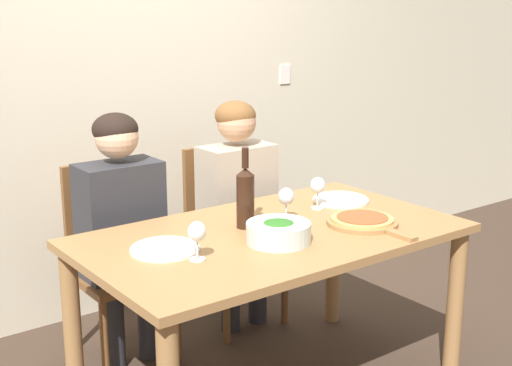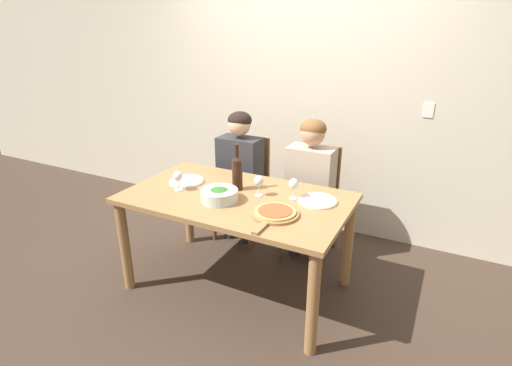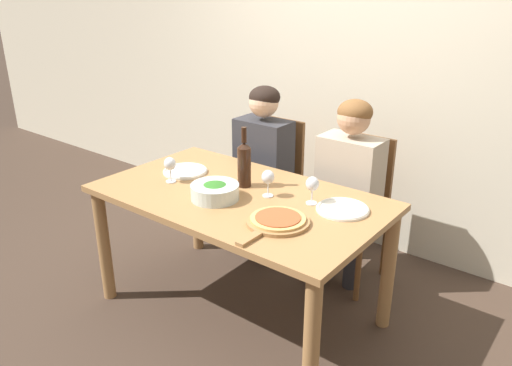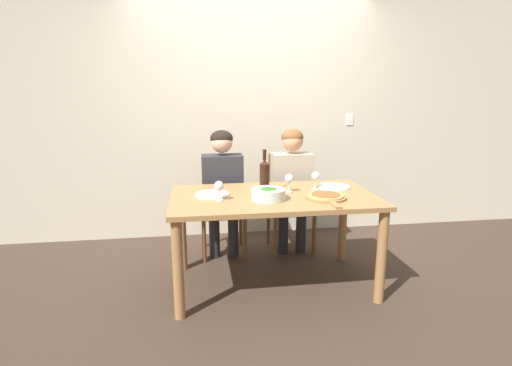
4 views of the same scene
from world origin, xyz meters
name	(u,v)px [view 3 (image 3 of 4)]	position (x,y,z in m)	size (l,w,h in m)	color
ground_plane	(241,309)	(0.00, 0.00, 0.00)	(40.00, 40.00, 0.00)	#3D2D23
back_wall	(357,59)	(0.00, 1.30, 1.35)	(10.00, 0.06, 2.70)	beige
dining_table	(239,212)	(0.00, 0.00, 0.65)	(1.60, 0.92, 0.76)	#9E7042
chair_left	(271,182)	(-0.36, 0.79, 0.50)	(0.42, 0.42, 0.94)	brown
chair_right	(354,205)	(0.31, 0.79, 0.50)	(0.42, 0.42, 0.94)	brown
person_woman	(262,156)	(-0.36, 0.68, 0.73)	(0.47, 0.51, 1.21)	#28282D
person_man	(348,178)	(0.31, 0.68, 0.73)	(0.47, 0.51, 1.21)	#28282D
wine_bottle	(244,163)	(-0.05, 0.11, 0.90)	(0.08, 0.08, 0.35)	black
broccoli_bowl	(215,191)	(-0.06, -0.12, 0.80)	(0.26, 0.26, 0.09)	silver
dinner_plate_left	(185,171)	(-0.48, 0.06, 0.77)	(0.27, 0.27, 0.02)	silver
dinner_plate_right	(343,209)	(0.55, 0.17, 0.77)	(0.27, 0.27, 0.02)	silver
pizza_on_board	(277,221)	(0.38, -0.16, 0.78)	(0.31, 0.45, 0.04)	#9E7042
wine_glass_left	(170,165)	(-0.43, -0.10, 0.86)	(0.07, 0.07, 0.15)	silver
wine_glass_right	(312,185)	(0.38, 0.14, 0.86)	(0.07, 0.07, 0.15)	silver
wine_glass_centre	(268,178)	(0.14, 0.08, 0.86)	(0.07, 0.07, 0.15)	silver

